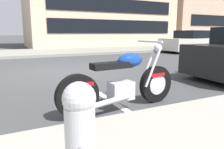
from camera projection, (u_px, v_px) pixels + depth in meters
ground_plane at (64, 71)px, 7.32m from camera, size 260.00×260.00×0.00m
sidewalk_far_curb at (182, 47)px, 18.69m from camera, size 120.00×5.00×0.14m
parking_stall_stripe at (118, 105)px, 3.84m from camera, size 0.12×2.20×0.01m
parked_motorcycle at (122, 83)px, 3.57m from camera, size 2.21×0.62×1.14m
car_opposite_curb at (192, 42)px, 14.60m from camera, size 4.56×2.11×1.43m
fire_hydrant at (80, 132)px, 1.55m from camera, size 0.24×0.36×0.79m
townhouse_near_left at (97, 4)px, 21.25m from camera, size 13.27×8.21×8.17m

